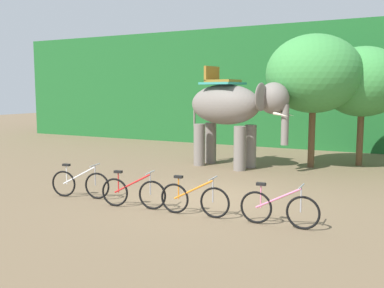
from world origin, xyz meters
TOP-DOWN VIEW (x-y plane):
  - ground_plane at (0.00, 0.00)m, footprint 80.00×80.00m
  - foliage_hedge at (0.00, 14.10)m, footprint 36.00×6.00m
  - tree_right at (1.49, 6.16)m, footprint 3.49×3.49m
  - tree_far_left at (3.05, 7.42)m, footprint 3.15×3.15m
  - elephant at (-1.14, 4.77)m, footprint 4.24×2.28m
  - bike_white at (-2.95, -1.51)m, footprint 1.68×0.55m
  - bike_red at (-1.09, -1.70)m, footprint 1.69×0.52m
  - bike_orange at (0.54, -1.61)m, footprint 1.71×0.52m
  - bike_pink at (2.49, -1.51)m, footprint 1.71×0.52m

SIDE VIEW (x-z plane):
  - ground_plane at x=0.00m, z-range 0.00..0.00m
  - bike_white at x=-2.95m, z-range -0.07..0.85m
  - bike_red at x=-1.09m, z-range -0.07..0.85m
  - bike_orange at x=0.54m, z-range -0.07..0.85m
  - bike_pink at x=2.49m, z-range -0.07..0.85m
  - elephant at x=-1.14m, z-range 0.31..4.09m
  - foliage_hedge at x=0.00m, z-range 0.00..6.12m
  - tree_far_left at x=3.05m, z-range 0.93..5.45m
  - tree_right at x=1.49m, z-range 1.01..5.93m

